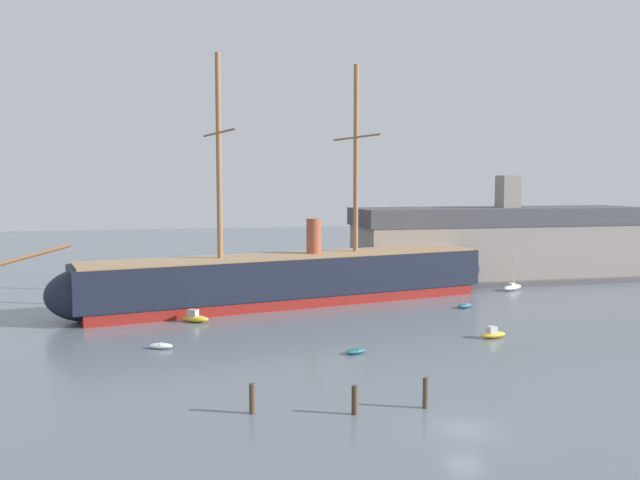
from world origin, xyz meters
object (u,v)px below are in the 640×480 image
at_px(dinghy_mid_left, 161,346).
at_px(dinghy_distant_centre, 300,283).
at_px(mooring_piling_right_pair, 252,399).
at_px(dinghy_near_centre, 356,351).
at_px(mooring_piling_left_pair, 425,393).
at_px(sailboat_far_right, 512,287).
at_px(mooring_piling_nearest, 354,400).
at_px(motorboat_mid_right, 493,334).
at_px(dinghy_alongside_stern, 465,306).
at_px(motorboat_alongside_bow, 195,318).
at_px(motorboat_far_left, 112,294).
at_px(tall_ship, 291,278).
at_px(dockside_warehouse_right, 499,244).

distance_m(dinghy_mid_left, dinghy_distant_centre, 42.62).
bearing_deg(mooring_piling_right_pair, dinghy_near_centre, 50.03).
distance_m(dinghy_mid_left, mooring_piling_left_pair, 29.05).
bearing_deg(sailboat_far_right, mooring_piling_nearest, -129.64).
bearing_deg(motorboat_mid_right, dinghy_alongside_stern, 74.31).
relative_size(motorboat_alongside_bow, motorboat_far_left, 0.78).
height_order(tall_ship, dinghy_alongside_stern, tall_ship).
xyz_separation_m(mooring_piling_nearest, dockside_warehouse_right, (41.82, 56.89, 5.05)).
relative_size(motorboat_mid_right, dockside_warehouse_right, 0.06).
height_order(motorboat_alongside_bow, mooring_piling_nearest, mooring_piling_nearest).
distance_m(tall_ship, sailboat_far_right, 35.23).
bearing_deg(dinghy_near_centre, mooring_piling_right_pair, -129.97).
height_order(motorboat_far_left, mooring_piling_nearest, mooring_piling_nearest).
relative_size(sailboat_far_right, mooring_piling_nearest, 2.84).
bearing_deg(dinghy_distant_centre, mooring_piling_left_pair, -92.53).
distance_m(tall_ship, dinghy_alongside_stern, 23.34).
xyz_separation_m(motorboat_alongside_bow, dinghy_alongside_stern, (34.91, 0.87, -0.21)).
relative_size(motorboat_mid_right, motorboat_far_left, 0.66).
height_order(motorboat_mid_right, mooring_piling_left_pair, mooring_piling_left_pair).
relative_size(dinghy_near_centre, dockside_warehouse_right, 0.05).
bearing_deg(dinghy_alongside_stern, mooring_piling_right_pair, -134.22).
bearing_deg(mooring_piling_nearest, motorboat_far_left, 111.26).
xyz_separation_m(dinghy_distant_centre, mooring_piling_right_pair, (-15.00, -57.10, 0.86)).
bearing_deg(mooring_piling_right_pair, mooring_piling_left_pair, -8.07).
height_order(dinghy_mid_left, motorboat_mid_right, motorboat_mid_right).
bearing_deg(dinghy_alongside_stern, mooring_piling_left_pair, -119.62).
height_order(tall_ship, dockside_warehouse_right, tall_ship).
distance_m(sailboat_far_right, mooring_piling_nearest, 60.31).
relative_size(motorboat_far_left, sailboat_far_right, 0.82).
relative_size(mooring_piling_nearest, mooring_piling_left_pair, 0.91).
distance_m(dinghy_near_centre, motorboat_alongside_bow, 23.25).
height_order(dinghy_distant_centre, mooring_piling_nearest, mooring_piling_nearest).
bearing_deg(dinghy_mid_left, sailboat_far_right, 25.06).
relative_size(dinghy_mid_left, motorboat_alongside_bow, 0.69).
bearing_deg(sailboat_far_right, dinghy_near_centre, -137.81).
bearing_deg(dinghy_alongside_stern, dinghy_mid_left, -161.68).
bearing_deg(motorboat_alongside_bow, dinghy_alongside_stern, 1.42).
bearing_deg(tall_ship, dockside_warehouse_right, 19.88).
relative_size(dinghy_distant_centre, mooring_piling_right_pair, 0.89).
bearing_deg(motorboat_far_left, sailboat_far_right, -5.95).
bearing_deg(motorboat_mid_right, dockside_warehouse_right, 60.96).
bearing_deg(motorboat_far_left, dinghy_mid_left, -77.13).
xyz_separation_m(motorboat_alongside_bow, mooring_piling_nearest, (9.70, -34.08, 0.52)).
height_order(mooring_piling_nearest, mooring_piling_left_pair, mooring_piling_left_pair).
bearing_deg(dockside_warehouse_right, mooring_piling_left_pair, -122.68).
distance_m(sailboat_far_right, dockside_warehouse_right, 12.31).
height_order(motorboat_mid_right, motorboat_alongside_bow, motorboat_alongside_bow).
bearing_deg(tall_ship, mooring_piling_right_pair, -104.38).
relative_size(dinghy_mid_left, dinghy_alongside_stern, 0.92).
relative_size(motorboat_far_left, mooring_piling_nearest, 2.32).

